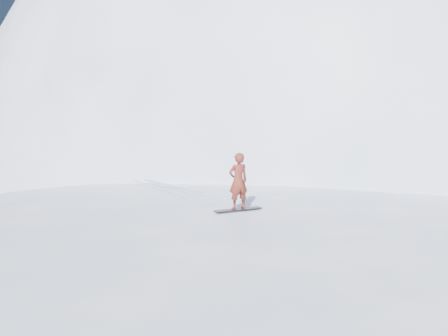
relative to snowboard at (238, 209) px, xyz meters
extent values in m
plane|color=white|center=(-0.19, -0.91, -2.41)|extent=(400.00, 400.00, 0.00)
ellipsoid|color=white|center=(0.81, 2.09, -2.41)|extent=(36.00, 28.00, 4.80)
ellipsoid|color=white|center=(21.81, 25.09, -2.41)|extent=(60.00, 56.00, 56.00)
ellipsoid|color=white|center=(9.81, 19.09, -2.41)|extent=(28.00, 24.00, 18.00)
ellipsoid|color=white|center=(-2.19, 5.09, -2.41)|extent=(7.00, 6.30, 1.00)
ellipsoid|color=white|center=(6.81, 3.09, -2.41)|extent=(4.00, 3.60, 0.60)
cube|color=black|center=(0.00, 0.00, 0.00)|extent=(1.46, 0.31, 0.02)
imported|color=maroon|center=(0.00, 0.00, 0.82)|extent=(0.60, 0.40, 1.62)
cube|color=silver|center=(-0.90, 4.00, 0.01)|extent=(0.98, 5.94, 0.04)
cube|color=silver|center=(-0.46, 4.00, 0.01)|extent=(0.88, 5.95, 0.04)
cube|color=silver|center=(-0.11, 4.00, 0.01)|extent=(1.49, 5.84, 0.04)
camera|label=1|loc=(-6.08, -12.69, 2.90)|focal=40.00mm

